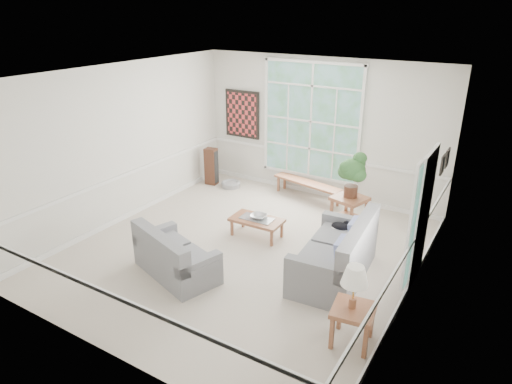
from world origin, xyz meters
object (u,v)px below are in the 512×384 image
(loveseat_front, at_px, (176,252))
(coffee_table, at_px, (257,227))
(end_table, at_px, (349,211))
(side_table, at_px, (352,325))
(loveseat_right, at_px, (334,249))

(loveseat_front, xyz_separation_m, coffee_table, (0.43, 1.73, -0.21))
(loveseat_front, xyz_separation_m, end_table, (1.69, 3.05, -0.10))
(coffee_table, bearing_deg, side_table, -37.74)
(coffee_table, distance_m, end_table, 1.83)
(side_table, bearing_deg, loveseat_front, 177.95)
(end_table, bearing_deg, side_table, -68.59)
(side_table, bearing_deg, loveseat_right, 121.11)
(coffee_table, xyz_separation_m, end_table, (1.26, 1.32, 0.11))
(loveseat_right, bearing_deg, end_table, 98.92)
(loveseat_right, relative_size, side_table, 3.43)
(end_table, bearing_deg, loveseat_right, -76.41)
(end_table, relative_size, side_table, 1.11)
(coffee_table, bearing_deg, end_table, 44.82)
(coffee_table, bearing_deg, loveseat_right, -18.47)
(loveseat_front, distance_m, coffee_table, 1.79)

